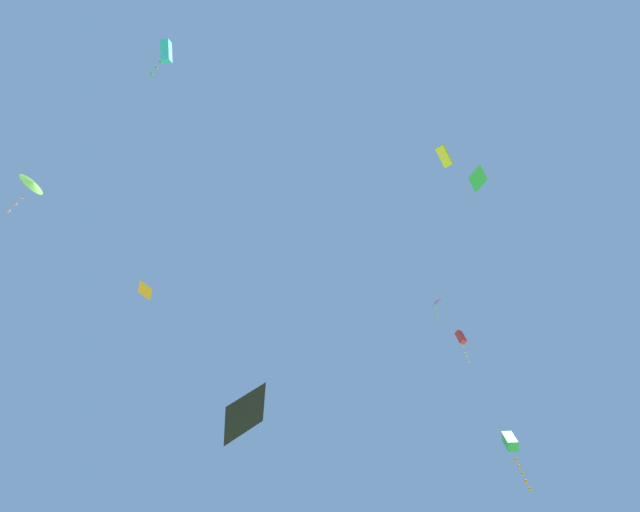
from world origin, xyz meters
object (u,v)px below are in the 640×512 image
kite_green_diamond (477,179)px  kite_red_box (461,338)px  kite_cyan_box (166,52)px  kite_orange_diamond (146,290)px  kite_lime_delta (32,184)px  kite_black_diamond (242,414)px  kite_yellow_box (445,156)px  kite_pink_delta (436,302)px  kite_green_box (511,443)px

kite_green_diamond → kite_red_box: (0.43, 8.84, -8.19)m
kite_cyan_box → kite_orange_diamond: bearing=94.8°
kite_lime_delta → kite_black_diamond: (12.02, -4.49, -12.85)m
kite_red_box → kite_green_diamond: bearing=-92.8°
kite_yellow_box → kite_green_diamond: (3.37, 2.55, 0.79)m
kite_yellow_box → kite_pink_delta: (1.93, 10.40, -4.88)m
kite_black_diamond → kite_green_diamond: size_ratio=1.34×
kite_green_diamond → kite_green_box: 18.49m
kite_black_diamond → kite_orange_diamond: kite_orange_diamond is taller
kite_yellow_box → kite_pink_delta: 11.65m
kite_green_diamond → kite_green_box: bearing=171.0°
kite_pink_delta → kite_black_diamond: 25.75m
kite_red_box → kite_green_box: bearing=-105.1°
kite_lime_delta → kite_pink_delta: size_ratio=1.43×
kite_pink_delta → kite_green_diamond: kite_green_diamond is taller
kite_red_box → kite_orange_diamond: (-20.47, -12.12, -4.72)m
kite_pink_delta → kite_red_box: kite_pink_delta is taller
kite_pink_delta → kite_green_box: 14.81m
kite_pink_delta → kite_black_diamond: kite_pink_delta is taller
kite_yellow_box → kite_red_box: bearing=71.5°
kite_yellow_box → kite_green_box: kite_yellow_box is taller
kite_black_diamond → kite_pink_delta: bearing=51.3°
kite_green_box → kite_orange_diamond: (-18.17, -3.57, 5.48)m
kite_black_diamond → kite_orange_diamond: bearing=134.9°
kite_lime_delta → kite_pink_delta: kite_pink_delta is taller
kite_cyan_box → kite_black_diamond: size_ratio=1.36×
kite_pink_delta → kite_yellow_box: bearing=-100.5°
kite_lime_delta → kite_cyan_box: kite_cyan_box is taller
kite_red_box → kite_yellow_box: bearing=-108.5°
kite_yellow_box → kite_orange_diamond: size_ratio=1.57×
kite_green_diamond → kite_orange_diamond: kite_green_diamond is taller
kite_pink_delta → kite_red_box: bearing=27.9°
kite_lime_delta → kite_black_diamond: kite_lime_delta is taller
kite_black_diamond → kite_green_diamond: bearing=30.5°
kite_cyan_box → kite_green_box: kite_cyan_box is taller
kite_cyan_box → kite_pink_delta: 26.00m
kite_green_diamond → kite_orange_diamond: (-20.03, -3.28, -12.91)m
kite_green_diamond → kite_lime_delta: bearing=-171.1°
kite_black_diamond → kite_green_diamond: (14.68, 8.66, 20.34)m
kite_lime_delta → kite_cyan_box: 10.20m
kite_yellow_box → kite_cyan_box: (-16.02, -8.39, -4.55)m
kite_yellow_box → kite_red_box: 14.11m
kite_green_diamond → kite_orange_diamond: size_ratio=1.34×
kite_cyan_box → kite_green_box: 24.58m
kite_pink_delta → kite_orange_diamond: kite_pink_delta is taller
kite_lime_delta → kite_green_diamond: kite_green_diamond is taller
kite_cyan_box → kite_red_box: bearing=44.9°
kite_black_diamond → kite_red_box: bearing=49.2°
kite_pink_delta → kite_green_box: size_ratio=0.72×
kite_cyan_box → kite_red_box: size_ratio=0.87×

